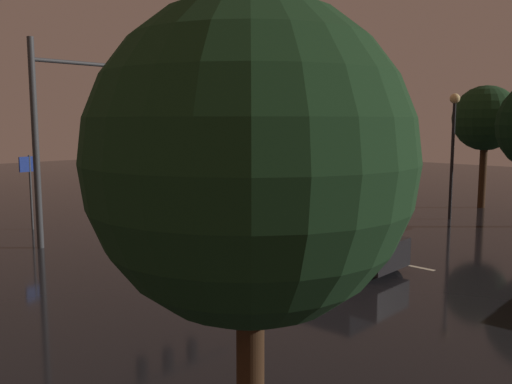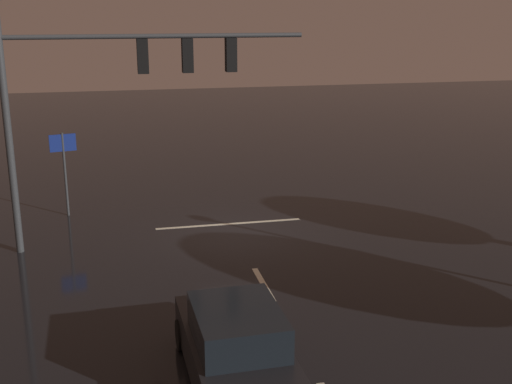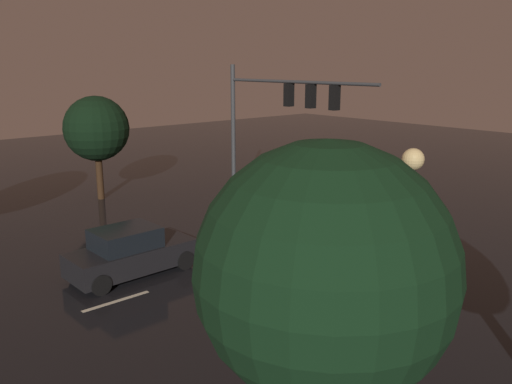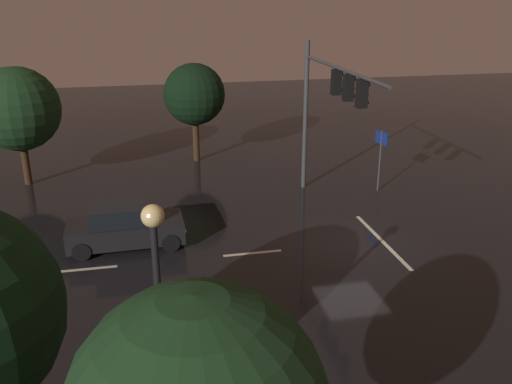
# 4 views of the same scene
# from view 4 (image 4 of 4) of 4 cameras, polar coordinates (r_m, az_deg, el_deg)

# --- Properties ---
(ground_plane) EXTENTS (80.00, 80.00, 0.00)m
(ground_plane) POSITION_cam_4_polar(r_m,az_deg,el_deg) (21.67, 10.09, -5.26)
(ground_plane) COLOR black
(traffic_signal_assembly) EXTENTS (8.86, 0.47, 7.06)m
(traffic_signal_assembly) POSITION_cam_4_polar(r_m,az_deg,el_deg) (23.24, 7.58, 9.74)
(traffic_signal_assembly) COLOR #383A3D
(traffic_signal_assembly) RESTS_ON ground_plane
(lane_dash_far) EXTENTS (0.16, 2.20, 0.01)m
(lane_dash_far) POSITION_cam_4_polar(r_m,az_deg,el_deg) (20.58, -0.37, -6.34)
(lane_dash_far) COLOR beige
(lane_dash_far) RESTS_ON ground_plane
(lane_dash_mid) EXTENTS (0.16, 2.20, 0.01)m
(lane_dash_mid) POSITION_cam_4_polar(r_m,az_deg,el_deg) (20.37, -17.28, -7.63)
(lane_dash_mid) COLOR beige
(lane_dash_mid) RESTS_ON ground_plane
(stop_bar) EXTENTS (5.00, 0.16, 0.01)m
(stop_bar) POSITION_cam_4_polar(r_m,az_deg,el_deg) (22.11, 12.89, -4.93)
(stop_bar) COLOR beige
(stop_bar) RESTS_ON ground_plane
(car_approaching) EXTENTS (2.00, 4.41, 1.70)m
(car_approaching) POSITION_cam_4_polar(r_m,az_deg,el_deg) (21.40, -13.48, -3.52)
(car_approaching) COLOR black
(car_approaching) RESTS_ON ground_plane
(street_lamp_left_kerb) EXTENTS (0.44, 0.44, 5.51)m
(street_lamp_left_kerb) POSITION_cam_4_polar(r_m,az_deg,el_deg) (10.95, -10.15, -9.61)
(street_lamp_left_kerb) COLOR black
(street_lamp_left_kerb) RESTS_ON ground_plane
(route_sign) EXTENTS (0.89, 0.24, 2.98)m
(route_sign) POSITION_cam_4_polar(r_m,az_deg,el_deg) (26.89, 12.80, 4.48)
(route_sign) COLOR #383A3D
(route_sign) RESTS_ON ground_plane
(tree_right_near) EXTENTS (4.05, 4.05, 5.84)m
(tree_right_near) POSITION_cam_4_polar(r_m,az_deg,el_deg) (29.11, -23.43, 7.86)
(tree_right_near) COLOR #382314
(tree_right_near) RESTS_ON ground_plane
(tree_right_far) EXTENTS (3.40, 3.40, 5.50)m
(tree_right_far) POSITION_cam_4_polar(r_m,az_deg,el_deg) (30.94, -6.40, 9.98)
(tree_right_far) COLOR #382314
(tree_right_far) RESTS_ON ground_plane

